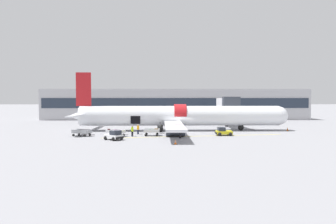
# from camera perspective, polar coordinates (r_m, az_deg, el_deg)

# --- Properties ---
(ground_plane) EXTENTS (500.00, 500.00, 0.00)m
(ground_plane) POSITION_cam_1_polar(r_m,az_deg,el_deg) (52.46, 3.20, -3.84)
(ground_plane) COLOR gray
(apron_marking_line) EXTENTS (28.65, 4.32, 0.01)m
(apron_marking_line) POSITION_cam_1_polar(r_m,az_deg,el_deg) (46.93, 5.21, -4.60)
(apron_marking_line) COLOR yellow
(apron_marking_line) RESTS_ON ground_plane
(terminal_strip) EXTENTS (73.64, 9.97, 8.42)m
(terminal_strip) POSITION_cam_1_polar(r_m,az_deg,el_deg) (85.61, 1.43, 1.48)
(terminal_strip) COLOR #B2B2B7
(terminal_strip) RESTS_ON ground_plane
(jet_bridge_stub) EXTENTS (3.19, 9.62, 6.20)m
(jet_bridge_stub) POSITION_cam_1_polar(r_m,az_deg,el_deg) (61.64, 11.25, 1.43)
(jet_bridge_stub) COLOR #4C4C51
(jet_bridge_stub) RESTS_ON ground_plane
(airplane) EXTENTS (40.04, 33.70, 10.56)m
(airplane) POSITION_cam_1_polar(r_m,az_deg,el_deg) (54.66, 1.76, -0.80)
(airplane) COLOR white
(airplane) RESTS_ON ground_plane
(baggage_tug_lead) EXTENTS (2.93, 2.78, 1.38)m
(baggage_tug_lead) POSITION_cam_1_polar(r_m,az_deg,el_deg) (43.12, -10.23, -4.47)
(baggage_tug_lead) COLOR white
(baggage_tug_lead) RESTS_ON ground_plane
(baggage_tug_mid) EXTENTS (2.58, 2.16, 1.32)m
(baggage_tug_mid) POSITION_cam_1_polar(r_m,az_deg,el_deg) (48.48, 10.47, -3.72)
(baggage_tug_mid) COLOR yellow
(baggage_tug_mid) RESTS_ON ground_plane
(baggage_cart_loading) EXTENTS (3.40, 1.97, 1.13)m
(baggage_cart_loading) POSITION_cam_1_polar(r_m,az_deg,el_deg) (47.31, -3.03, -3.84)
(baggage_cart_loading) COLOR silver
(baggage_cart_loading) RESTS_ON ground_plane
(baggage_cart_queued) EXTENTS (3.66, 2.63, 1.15)m
(baggage_cart_queued) POSITION_cam_1_polar(r_m,az_deg,el_deg) (47.20, -9.93, -3.93)
(baggage_cart_queued) COLOR silver
(baggage_cart_queued) RESTS_ON ground_plane
(baggage_cart_empty) EXTENTS (3.77, 2.42, 1.02)m
(baggage_cart_empty) POSITION_cam_1_polar(r_m,az_deg,el_deg) (48.71, -16.01, -3.84)
(baggage_cart_empty) COLOR #999BA0
(baggage_cart_empty) RESTS_ON ground_plane
(ground_crew_loader_a) EXTENTS (0.50, 0.56, 1.66)m
(ground_crew_loader_a) POSITION_cam_1_polar(r_m,az_deg,el_deg) (46.64, -6.82, -3.58)
(ground_crew_loader_a) COLOR black
(ground_crew_loader_a) RESTS_ON ground_plane
(ground_crew_loader_b) EXTENTS (0.55, 0.59, 1.78)m
(ground_crew_loader_b) POSITION_cam_1_polar(r_m,az_deg,el_deg) (44.47, 2.32, -3.78)
(ground_crew_loader_b) COLOR black
(ground_crew_loader_b) RESTS_ON ground_plane
(ground_crew_driver) EXTENTS (0.48, 0.56, 1.63)m
(ground_crew_driver) POSITION_cam_1_polar(r_m,az_deg,el_deg) (49.45, -5.74, -3.24)
(ground_crew_driver) COLOR #1E2338
(ground_crew_driver) RESTS_ON ground_plane
(safety_cone_nose) EXTENTS (0.48, 0.48, 0.62)m
(safety_cone_nose) POSITION_cam_1_polar(r_m,az_deg,el_deg) (58.56, 21.80, -3.06)
(safety_cone_nose) COLOR black
(safety_cone_nose) RESTS_ON ground_plane
(safety_cone_engine_left) EXTENTS (0.48, 0.48, 0.60)m
(safety_cone_engine_left) POSITION_cam_1_polar(r_m,az_deg,el_deg) (38.34, 1.44, -5.80)
(safety_cone_engine_left) COLOR black
(safety_cone_engine_left) RESTS_ON ground_plane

